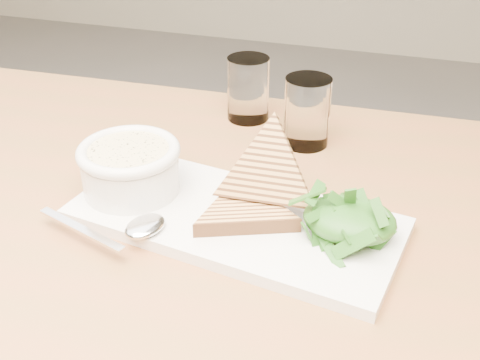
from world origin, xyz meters
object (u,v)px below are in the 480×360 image
(table_top, at_px, (177,224))
(platter, at_px, (235,220))
(glass_near, at_px, (248,89))
(glass_far, at_px, (307,112))
(soup_bowl, at_px, (131,173))

(table_top, height_order, platter, platter)
(platter, height_order, glass_near, glass_near)
(table_top, height_order, glass_far, glass_far)
(glass_far, bearing_deg, platter, -98.68)
(table_top, bearing_deg, glass_far, 63.16)
(table_top, bearing_deg, platter, -5.27)
(table_top, distance_m, platter, 0.08)
(platter, relative_size, glass_near, 3.84)
(table_top, relative_size, platter, 2.87)
(platter, distance_m, glass_near, 0.30)
(table_top, height_order, soup_bowl, soup_bowl)
(table_top, height_order, glass_near, glass_near)
(soup_bowl, height_order, glass_far, glass_far)
(glass_near, height_order, glass_far, glass_far)
(table_top, distance_m, glass_near, 0.29)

